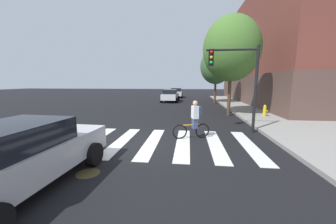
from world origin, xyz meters
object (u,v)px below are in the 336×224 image
(manhole_cover, at_px, (88,173))
(traffic_light_near, at_px, (239,74))
(street_tree_near, at_px, (232,49))
(street_tree_mid, at_px, (216,66))
(fire_hydrant, at_px, (265,111))
(sedan_near, at_px, (18,156))
(sedan_far, at_px, (176,93))
(cyclist, at_px, (194,120))
(sedan_mid, at_px, (170,95))

(manhole_cover, distance_m, traffic_light_near, 7.67)
(traffic_light_near, bearing_deg, street_tree_near, 82.92)
(street_tree_near, bearing_deg, street_tree_mid, 89.38)
(fire_hydrant, xyz_separation_m, street_tree_near, (-2.29, 0.76, 4.28))
(sedan_near, height_order, street_tree_near, street_tree_near)
(sedan_far, bearing_deg, manhole_cover, -91.44)
(traffic_light_near, height_order, fire_hydrant, traffic_light_near)
(cyclist, height_order, fire_hydrant, cyclist)
(fire_hydrant, bearing_deg, cyclist, -133.09)
(sedan_far, bearing_deg, street_tree_mid, -58.48)
(traffic_light_near, xyz_separation_m, street_tree_mid, (0.69, 13.08, 1.42))
(street_tree_near, bearing_deg, fire_hydrant, -18.35)
(manhole_cover, xyz_separation_m, sedan_mid, (0.38, 19.49, 0.78))
(sedan_mid, height_order, sedan_far, sedan_mid)
(street_tree_near, relative_size, street_tree_mid, 1.12)
(sedan_far, xyz_separation_m, street_tree_mid, (5.12, -8.34, 3.50))
(manhole_cover, distance_m, sedan_mid, 19.51)
(sedan_mid, height_order, cyclist, cyclist)
(sedan_mid, distance_m, street_tree_mid, 6.58)
(manhole_cover, relative_size, sedan_near, 0.14)
(manhole_cover, distance_m, sedan_near, 1.66)
(sedan_mid, xyz_separation_m, traffic_light_near, (4.71, -14.52, 2.07))
(manhole_cover, height_order, street_tree_mid, street_tree_mid)
(sedan_far, bearing_deg, sedan_near, -93.76)
(sedan_near, height_order, traffic_light_near, traffic_light_near)
(sedan_near, distance_m, traffic_light_near, 8.79)
(cyclist, height_order, street_tree_mid, street_tree_mid)
(sedan_near, xyz_separation_m, sedan_mid, (1.52, 20.39, -0.03))
(cyclist, xyz_separation_m, street_tree_mid, (2.80, 14.38, 3.43))
(street_tree_mid, bearing_deg, street_tree_near, -90.62)
(sedan_mid, relative_size, street_tree_mid, 0.71)
(street_tree_near, distance_m, street_tree_mid, 8.30)
(cyclist, height_order, street_tree_near, street_tree_near)
(sedan_far, distance_m, fire_hydrant, 18.86)
(sedan_near, relative_size, fire_hydrant, 6.02)
(cyclist, bearing_deg, street_tree_near, 66.05)
(fire_hydrant, height_order, street_tree_near, street_tree_near)
(sedan_near, distance_m, street_tree_near, 13.27)
(manhole_cover, xyz_separation_m, sedan_near, (-1.13, -0.90, 0.82))
(traffic_light_near, distance_m, fire_hydrant, 5.48)
(cyclist, bearing_deg, manhole_cover, -129.08)
(sedan_mid, bearing_deg, sedan_near, -94.26)
(manhole_cover, height_order, sedan_mid, sedan_mid)
(sedan_near, bearing_deg, sedan_mid, 85.74)
(traffic_light_near, distance_m, street_tree_mid, 13.18)
(sedan_far, xyz_separation_m, traffic_light_near, (4.43, -21.42, 2.08))
(sedan_near, xyz_separation_m, street_tree_mid, (6.91, 18.95, 3.46))
(sedan_near, bearing_deg, sedan_far, 86.24)
(cyclist, bearing_deg, fire_hydrant, 46.91)
(sedan_near, bearing_deg, street_tree_near, 57.40)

